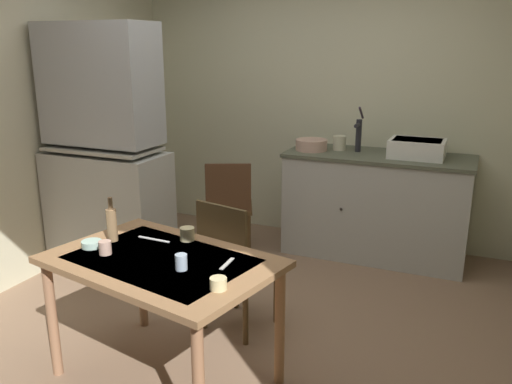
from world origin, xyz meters
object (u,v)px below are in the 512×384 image
at_px(teacup_mint, 181,262).
at_px(hand_pump, 359,132).
at_px(glass_bottle, 112,224).
at_px(chair_by_counter, 229,206).
at_px(serving_bowl_wide, 92,244).
at_px(hutch_cabinet, 106,161).
at_px(sink_basin, 417,148).
at_px(chair_far_side, 234,262).
at_px(mixing_bowl_counter, 311,145).
at_px(dining_table, 162,274).

bearing_deg(teacup_mint, hand_pump, 82.07).
height_order(teacup_mint, glass_bottle, glass_bottle).
height_order(chair_by_counter, serving_bowl_wide, chair_by_counter).
relative_size(hand_pump, glass_bottle, 1.51).
relative_size(hutch_cabinet, teacup_mint, 24.31).
bearing_deg(sink_basin, serving_bowl_wide, -122.40).
bearing_deg(chair_far_side, sink_basin, 61.72).
xyz_separation_m(hutch_cabinet, hand_pump, (1.73, 1.22, 0.15)).
distance_m(mixing_bowl_counter, dining_table, 2.25).
bearing_deg(hutch_cabinet, hand_pump, 35.28).
height_order(hutch_cabinet, dining_table, hutch_cabinet).
bearing_deg(chair_far_side, dining_table, -100.91).
relative_size(chair_far_side, serving_bowl_wide, 7.92).
height_order(chair_far_side, glass_bottle, glass_bottle).
xyz_separation_m(dining_table, teacup_mint, (0.17, -0.08, 0.13)).
relative_size(hutch_cabinet, chair_by_counter, 2.28).
distance_m(hutch_cabinet, hand_pump, 2.12).
xyz_separation_m(hutch_cabinet, teacup_mint, (1.39, -1.17, -0.16)).
distance_m(sink_basin, chair_far_side, 1.94).
bearing_deg(mixing_bowl_counter, chair_by_counter, -138.80).
bearing_deg(sink_basin, teacup_mint, -109.54).
xyz_separation_m(chair_by_counter, glass_bottle, (0.06, -1.61, 0.36)).
distance_m(chair_far_side, serving_bowl_wide, 0.90).
relative_size(sink_basin, mixing_bowl_counter, 1.58).
relative_size(teacup_mint, glass_bottle, 0.31).
relative_size(dining_table, glass_bottle, 5.13).
bearing_deg(chair_by_counter, hutch_cabinet, -140.69).
distance_m(chair_by_counter, teacup_mint, 1.93).
bearing_deg(teacup_mint, sink_basin, 70.46).
relative_size(sink_basin, glass_bottle, 1.70).
relative_size(chair_by_counter, teacup_mint, 10.66).
bearing_deg(chair_by_counter, sink_basin, 20.61).
bearing_deg(chair_far_side, hand_pump, 77.17).
relative_size(chair_far_side, chair_by_counter, 1.02).
xyz_separation_m(hutch_cabinet, glass_bottle, (0.82, -0.98, -0.10)).
bearing_deg(serving_bowl_wide, hutch_cabinet, 125.03).
xyz_separation_m(mixing_bowl_counter, chair_far_side, (0.01, -1.60, -0.48)).
xyz_separation_m(hand_pump, chair_far_side, (-0.39, -1.69, -0.60)).
bearing_deg(hutch_cabinet, chair_by_counter, 39.31).
bearing_deg(teacup_mint, serving_bowl_wide, 174.17).
distance_m(serving_bowl_wide, glass_bottle, 0.16).
bearing_deg(serving_bowl_wide, mixing_bowl_counter, 75.93).
bearing_deg(serving_bowl_wide, hand_pump, 67.81).
bearing_deg(dining_table, chair_by_counter, 104.83).
height_order(sink_basin, chair_far_side, sink_basin).
relative_size(dining_table, chair_by_counter, 1.53).
xyz_separation_m(chair_far_side, teacup_mint, (0.05, -0.70, 0.29)).
bearing_deg(hutch_cabinet, glass_bottle, -50.02).
xyz_separation_m(hutch_cabinet, dining_table, (1.22, -1.09, -0.29)).
xyz_separation_m(dining_table, chair_far_side, (0.12, 0.63, -0.16)).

